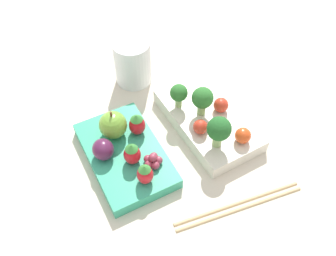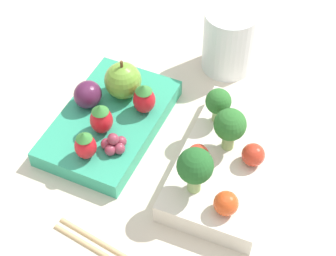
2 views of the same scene
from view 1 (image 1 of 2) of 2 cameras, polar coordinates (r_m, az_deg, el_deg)
name	(u,v)px [view 1 (image 1 of 2)]	position (r m, az deg, el deg)	size (l,w,h in m)	color
ground_plane	(169,141)	(0.65, 0.08, -2.00)	(4.00, 4.00, 0.00)	beige
bento_box_savoury	(208,121)	(0.67, 6.13, 1.11)	(0.20, 0.12, 0.03)	silver
bento_box_fruit	(125,155)	(0.63, -6.55, -4.05)	(0.19, 0.12, 0.02)	#33A87F
broccoli_floret_0	(219,130)	(0.59, 7.77, -0.26)	(0.04, 0.04, 0.06)	#93B770
broccoli_floret_1	(179,94)	(0.65, 1.66, 5.27)	(0.03, 0.03, 0.05)	#93B770
broccoli_floret_2	(202,99)	(0.63, 5.27, 4.47)	(0.04, 0.04, 0.06)	#93B770
cherry_tomato_0	(243,135)	(0.62, 11.34, -1.12)	(0.03, 0.03, 0.03)	#DB4C1E
cherry_tomato_1	(200,127)	(0.62, 4.95, 0.20)	(0.02, 0.02, 0.02)	red
cherry_tomato_2	(222,106)	(0.66, 8.26, 3.26)	(0.03, 0.03, 0.03)	red
apple	(113,125)	(0.62, -8.38, 0.46)	(0.05, 0.05, 0.06)	#70A838
strawberry_0	(145,174)	(0.57, -3.53, -6.99)	(0.03, 0.03, 0.04)	red
strawberry_1	(137,124)	(0.62, -4.74, 0.56)	(0.03, 0.03, 0.04)	red
strawberry_2	(132,154)	(0.59, -5.49, -3.92)	(0.03, 0.03, 0.04)	red
plum	(103,149)	(0.60, -9.87, -3.23)	(0.04, 0.03, 0.03)	#511E42
grape_cluster	(153,161)	(0.59, -2.33, -4.98)	(0.03, 0.03, 0.02)	#93384C
drinking_cup	(133,62)	(0.73, -5.42, 9.97)	(0.07, 0.07, 0.09)	silver
chopsticks_pair	(239,205)	(0.59, 10.78, -11.52)	(0.04, 0.21, 0.01)	tan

